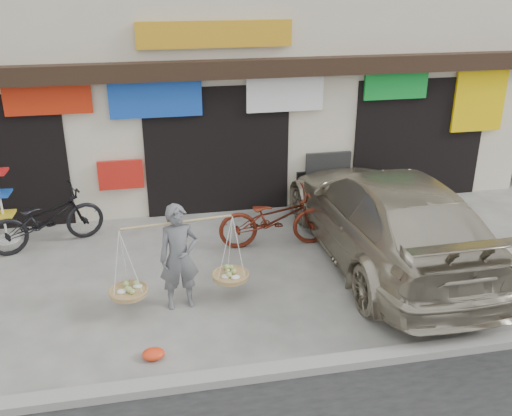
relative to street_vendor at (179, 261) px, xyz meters
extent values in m
plane|color=gray|center=(1.09, 0.10, -0.78)|extent=(70.00, 70.00, 0.00)
cube|color=gray|center=(1.09, -1.90, -0.72)|extent=(70.00, 0.25, 0.12)
cube|color=beige|center=(1.09, 6.60, 2.72)|extent=(14.00, 6.00, 7.00)
cube|color=black|center=(1.09, 3.45, 2.27)|extent=(14.00, 0.35, 0.35)
cube|color=black|center=(1.09, 3.85, 0.57)|extent=(3.00, 0.60, 2.70)
cube|color=black|center=(5.59, 3.85, 0.57)|extent=(3.00, 0.60, 2.70)
cube|color=red|center=(-2.11, 3.52, 1.82)|extent=(1.60, 0.08, 0.60)
cube|color=blue|center=(-0.11, 3.52, 1.72)|extent=(1.80, 0.08, 0.70)
cube|color=white|center=(2.49, 3.52, 1.72)|extent=(1.60, 0.08, 0.70)
cube|color=#119730|center=(4.89, 3.52, 1.82)|extent=(1.40, 0.08, 0.60)
cube|color=yellow|center=(6.89, 3.52, 1.42)|extent=(1.20, 0.08, 1.40)
cube|color=red|center=(-0.91, 3.52, 0.22)|extent=(0.90, 0.08, 0.60)
cube|color=#262626|center=(3.49, 3.52, 0.12)|extent=(1.00, 0.08, 0.60)
cube|color=gold|center=(1.09, 3.52, 2.92)|extent=(3.00, 0.08, 0.50)
imported|color=slate|center=(0.00, 0.00, 0.06)|extent=(0.66, 0.47, 1.69)
cylinder|color=tan|center=(0.00, 0.00, 0.64)|extent=(1.64, 0.22, 0.04)
cylinder|color=#A88550|center=(-0.79, -0.09, -0.40)|extent=(0.56, 0.56, 0.07)
ellipsoid|color=#A5BF66|center=(-0.79, -0.09, -0.34)|extent=(0.39, 0.39, 0.10)
cylinder|color=#A88550|center=(0.79, 0.09, -0.40)|extent=(0.56, 0.56, 0.07)
ellipsoid|color=#A5BF66|center=(0.79, 0.09, -0.34)|extent=(0.39, 0.39, 0.10)
imported|color=black|center=(-2.29, 2.58, -0.22)|extent=(2.25, 1.47, 1.12)
imported|color=#561B0E|center=(1.90, 1.76, -0.22)|extent=(2.15, 0.83, 1.11)
imported|color=#AFA48D|center=(3.70, 0.87, 0.05)|extent=(2.41, 5.74, 1.66)
cube|color=black|center=(3.65, 3.58, -0.23)|extent=(1.70, 0.13, 0.45)
cube|color=silver|center=(3.65, 3.65, -0.33)|extent=(0.45, 0.03, 0.12)
cylinder|color=silver|center=(-3.13, 2.99, -0.76)|extent=(0.47, 0.47, 0.04)
cylinder|color=silver|center=(-3.13, 2.99, 0.08)|extent=(0.04, 0.04, 1.72)
cube|color=yellow|center=(-3.13, 2.99, -0.24)|extent=(0.43, 0.43, 0.04)
ellipsoid|color=#EF3916|center=(-0.48, -1.25, -0.71)|extent=(0.31, 0.25, 0.14)
camera|label=1|loc=(-0.36, -7.71, 4.09)|focal=40.00mm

